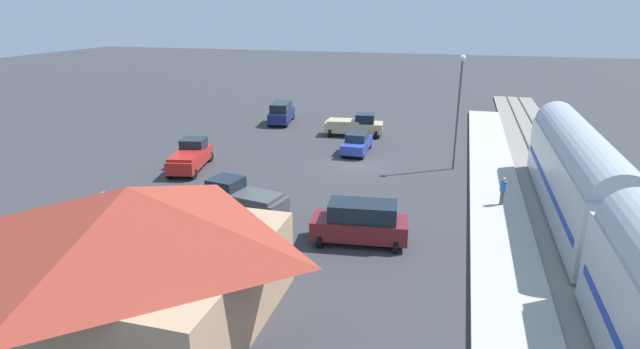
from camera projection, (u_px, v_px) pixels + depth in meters
The scene contains 12 objects.
ground_plane at pixel (357, 165), 38.74m from camera, with size 200.00×200.00×0.00m, color #38383D.
railway_track at pixel (552, 180), 35.12m from camera, with size 4.80×70.00×0.30m.
platform at pixel (493, 174), 36.13m from camera, with size 3.20×46.00×0.30m.
station_building at pixel (135, 252), 18.79m from camera, with size 10.34×9.51×5.46m.
pedestrian_on_platform at pixel (503, 189), 29.85m from camera, with size 0.36×0.36×1.71m.
suv_navy at pixel (281, 113), 52.19m from camera, with size 2.67×5.14×2.22m.
suv_maroon at pixel (360, 222), 25.57m from camera, with size 5.10×2.84×2.22m.
pickup_charcoal at pixel (239, 199), 29.06m from camera, with size 5.68×3.28×2.14m.
pickup_red at pixel (191, 156), 37.35m from camera, with size 3.03×5.69×2.14m.
sedan_blue at pixel (357, 143), 41.62m from camera, with size 1.84×4.50×1.74m.
pickup_tan at pixel (355, 125), 47.16m from camera, with size 5.60×3.00×2.14m.
light_pole_near_platform at pixel (459, 100), 36.08m from camera, with size 0.44×0.44×8.41m.
Camera 1 is at (-7.27, 36.37, 11.59)m, focal length 28.08 mm.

